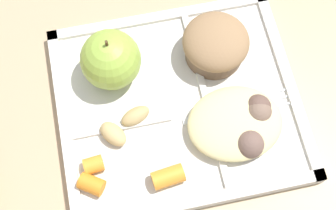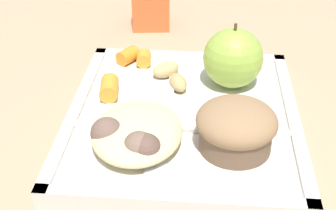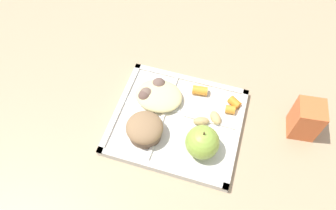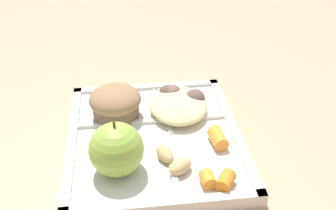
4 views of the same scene
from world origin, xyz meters
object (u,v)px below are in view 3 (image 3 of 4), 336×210
(bran_muffin, at_px, (145,129))
(milk_carton, at_px, (306,119))
(lunch_tray, at_px, (177,122))
(green_apple, at_px, (202,142))
(plastic_fork, at_px, (146,104))

(bran_muffin, xyz_separation_m, milk_carton, (-0.35, -0.13, 0.01))
(lunch_tray, xyz_separation_m, bran_muffin, (0.06, 0.06, 0.03))
(bran_muffin, height_order, milk_carton, milk_carton)
(green_apple, relative_size, plastic_fork, 0.56)
(lunch_tray, height_order, green_apple, green_apple)
(lunch_tray, bearing_deg, green_apple, 141.78)
(lunch_tray, distance_m, milk_carton, 0.30)
(lunch_tray, xyz_separation_m, green_apple, (-0.07, 0.06, 0.04))
(plastic_fork, bearing_deg, milk_carton, -172.83)
(lunch_tray, height_order, bran_muffin, bran_muffin)
(lunch_tray, distance_m, plastic_fork, 0.09)
(green_apple, relative_size, bran_muffin, 0.99)
(plastic_fork, bearing_deg, bran_muffin, 107.53)
(lunch_tray, bearing_deg, plastic_fork, -15.09)
(lunch_tray, xyz_separation_m, milk_carton, (-0.29, -0.07, 0.04))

